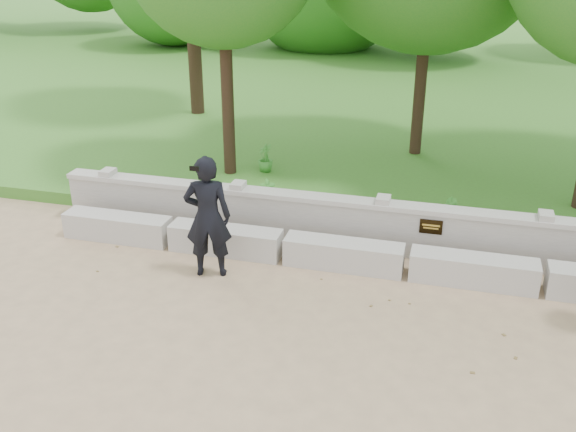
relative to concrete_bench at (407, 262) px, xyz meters
The scene contains 8 objects.
ground 1.91m from the concrete_bench, 90.00° to the right, with size 80.00×80.00×0.00m, color tan.
lawn 12.10m from the concrete_bench, 90.00° to the left, with size 40.00×22.00×0.25m, color #3C7027.
concrete_bench is the anchor object (origin of this frame).
parapet_wall 0.74m from the concrete_bench, 89.99° to the left, with size 12.50×0.35×0.90m.
man_main 3.16m from the concrete_bench, 165.87° to the right, with size 0.81×0.74×1.95m.
shrub_a 3.04m from the concrete_bench, 152.40° to the left, with size 0.30×0.20×0.57m, color #3E9131.
shrub_b 1.53m from the concrete_bench, 68.51° to the left, with size 0.30×0.24×0.55m, color #3E9131.
shrub_d 4.75m from the concrete_bench, 134.65° to the left, with size 0.33×0.30×0.59m, color #3E9131.
Camera 1 is at (0.53, -7.12, 4.91)m, focal length 40.00 mm.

